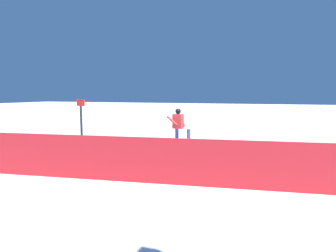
% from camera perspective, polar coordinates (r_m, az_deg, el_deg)
% --- Properties ---
extents(ground_plane, '(120.00, 120.00, 0.00)m').
position_cam_1_polar(ground_plane, '(11.73, 0.42, -5.92)').
color(ground_plane, white).
extents(grind_box, '(7.15, 1.48, 0.55)m').
position_cam_1_polar(grind_box, '(11.68, 0.42, -4.74)').
color(grind_box, white).
rests_on(grind_box, ground_plane).
extents(snowboarder, '(1.43, 0.55, 1.37)m').
position_cam_1_polar(snowboarder, '(11.51, 2.22, 0.28)').
color(snowboarder, black).
rests_on(snowboarder, grind_box).
extents(safety_fence, '(12.48, 1.76, 1.30)m').
position_cam_1_polar(safety_fence, '(8.35, -7.70, -6.51)').
color(safety_fence, red).
rests_on(safety_fence, ground_plane).
extents(trail_marker, '(0.40, 0.10, 2.25)m').
position_cam_1_polar(trail_marker, '(13.57, -16.63, 0.61)').
color(trail_marker, '#262628').
rests_on(trail_marker, ground_plane).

